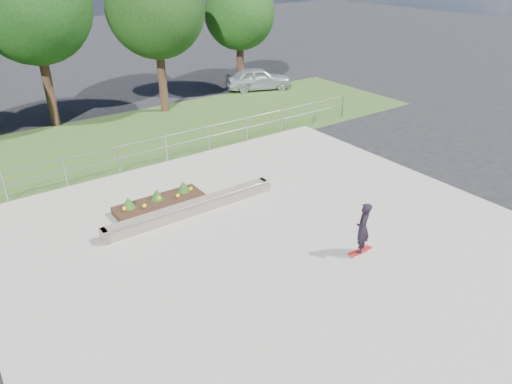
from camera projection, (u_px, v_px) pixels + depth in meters
ground at (280, 246)px, 13.40m from camera, size 120.00×120.00×0.00m
grass_verge at (135, 138)px, 21.34m from camera, size 30.00×8.00×0.02m
concrete_slab at (280, 245)px, 13.39m from camera, size 15.00×15.00×0.06m
fence at (166, 145)px, 18.46m from camera, size 20.06×0.06×1.20m
tree_mid_left at (31, 5)px, 20.35m from camera, size 5.25×5.25×8.25m
tree_mid_right at (156, 9)px, 22.64m from camera, size 4.90×4.90×7.70m
tree_far_right at (240, 14)px, 27.17m from camera, size 4.20×4.20×6.60m
grind_ledge at (192, 208)px, 14.90m from camera, size 6.00×0.44×0.43m
planter_bed at (160, 203)px, 15.24m from camera, size 3.00×1.20×0.61m
skateboarder at (363, 228)px, 12.61m from camera, size 0.80×0.60×1.60m
parked_car at (258, 78)px, 28.73m from camera, size 4.41×2.97×1.40m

